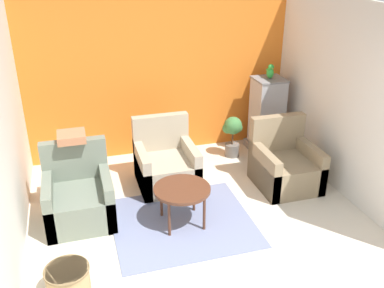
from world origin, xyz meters
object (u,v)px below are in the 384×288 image
Objects in this scene: wicker_basket at (68,280)px; armchair_left at (79,198)px; armchair_right at (285,166)px; potted_plant at (233,132)px; coffee_table at (182,191)px; birdcage at (267,116)px; parrot at (270,72)px; armchair_middle at (166,165)px.

armchair_left is at bearing 81.95° from wicker_basket.
potted_plant is at bearing 109.41° from armchair_right.
coffee_table is 1.56× the size of wicker_basket.
parrot reaches higher than birdcage.
armchair_left is (-1.23, 0.47, -0.17)m from coffee_table.
wicker_basket is at bearing -149.17° from coffee_table.
armchair_middle is 4.01× the size of parrot.
armchair_left is 4.01× the size of parrot.
armchair_right is 1.26m from birdcage.
parrot reaches higher than armchair_left.
parrot reaches higher than coffee_table.
birdcage is at bearing 41.52° from coffee_table.
armchair_middle is at bearing 52.30° from wicker_basket.
armchair_right is 1.00× the size of armchair_middle.
coffee_table is 2.09m from potted_plant.
coffee_table is 0.56× the size of birdcage.
parrot is 0.35× the size of potted_plant.
armchair_right is 1.40× the size of potted_plant.
armchair_middle is at bearing 163.00° from armchair_right.
armchair_right is 4.01× the size of parrot.
parrot reaches higher than armchair_middle.
parrot is 4.41m from wicker_basket.
birdcage reaches higher than armchair_right.
birdcage is at bearing -90.00° from parrot.
parrot is (0.00, 0.00, 0.76)m from birdcage.
armchair_left is 1.00× the size of armchair_right.
coffee_table is 2.61m from birdcage.
armchair_right is at bearing -101.94° from birdcage.
armchair_left is 3.43m from birdcage.
coffee_table is at bearing -91.84° from armchair_middle.
wicker_basket is at bearing -142.63° from birdcage.
armchair_right is at bearing 1.05° from armchair_left.
birdcage is at bearing 8.08° from potted_plant.
coffee_table is 1.68m from wicker_basket.
armchair_left reaches higher than potted_plant.
parrot is (1.95, 1.73, 0.91)m from coffee_table.
birdcage reaches higher than armchair_middle.
birdcage is (1.91, 0.69, 0.31)m from armchair_middle.
potted_plant is 1.53× the size of wicker_basket.
armchair_right is 1.74m from armchair_middle.
armchair_middle is 2.30m from parrot.
potted_plant is (1.30, 1.63, -0.04)m from coffee_table.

